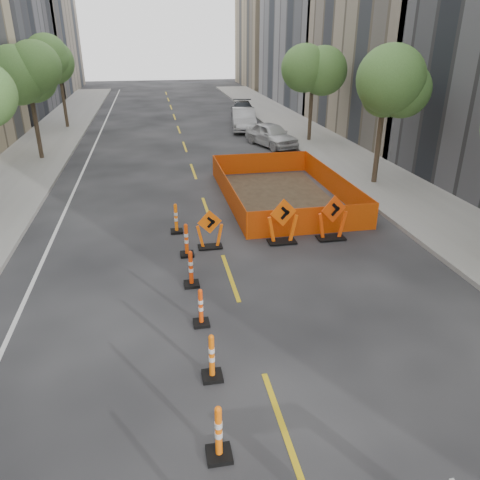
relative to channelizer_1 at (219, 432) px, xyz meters
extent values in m
plane|color=black|center=(1.26, 2.44, -0.56)|extent=(140.00, 140.00, 0.00)
cube|color=gray|center=(10.26, 14.44, -0.49)|extent=(4.00, 90.00, 0.15)
cube|color=gray|center=(-15.74, 58.04, 9.44)|extent=(12.00, 20.00, 20.00)
cube|color=gray|center=(18.26, 26.24, 6.44)|extent=(12.00, 16.00, 14.00)
cube|color=tan|center=(18.26, 61.04, 7.44)|extent=(12.00, 14.00, 16.00)
cylinder|color=#382B1E|center=(-7.14, 22.44, 1.01)|extent=(0.24, 0.24, 3.15)
sphere|color=#446C2E|center=(-7.14, 22.44, 3.99)|extent=(2.80, 2.80, 2.80)
cylinder|color=#382B1E|center=(-7.14, 32.44, 1.01)|extent=(0.24, 0.24, 3.15)
sphere|color=#446C2E|center=(-7.14, 32.44, 3.99)|extent=(2.80, 2.80, 2.80)
cylinder|color=#382B1E|center=(9.66, 14.44, 1.01)|extent=(0.24, 0.24, 3.15)
sphere|color=#446C2E|center=(9.66, 14.44, 3.99)|extent=(2.80, 2.80, 2.80)
cylinder|color=#382B1E|center=(9.66, 24.44, 1.01)|extent=(0.24, 0.24, 3.15)
sphere|color=#446C2E|center=(9.66, 24.44, 3.99)|extent=(2.80, 2.80, 2.80)
imported|color=silver|center=(6.82, 23.59, 0.18)|extent=(3.08, 4.68, 1.48)
imported|color=#9F9FA4|center=(6.11, 29.39, 0.24)|extent=(2.31, 5.01, 1.59)
imported|color=black|center=(7.06, 34.86, 0.12)|extent=(2.72, 4.98, 1.37)
camera|label=1|loc=(-0.72, -5.88, 6.18)|focal=35.00mm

